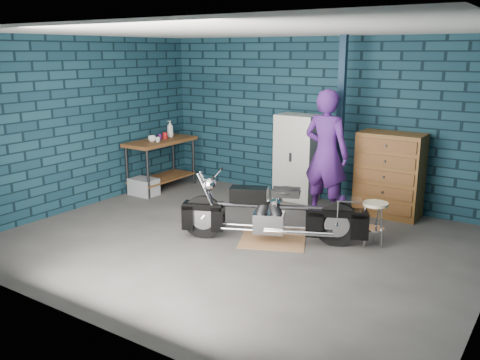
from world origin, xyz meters
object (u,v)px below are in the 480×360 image
(motorcycle, at_px, (273,209))
(shop_stool, at_px, (374,224))
(locker, at_px, (297,158))
(storage_bin, at_px, (144,187))
(person, at_px, (326,154))
(tool_chest, at_px, (389,175))
(workbench, at_px, (162,164))

(motorcycle, xyz_separation_m, shop_stool, (1.16, 0.61, -0.17))
(locker, height_order, shop_stool, locker)
(motorcycle, bearing_deg, storage_bin, 142.75)
(person, height_order, tool_chest, person)
(shop_stool, bearing_deg, workbench, 171.83)
(person, xyz_separation_m, tool_chest, (0.79, 0.60, -0.33))
(workbench, bearing_deg, locker, 17.69)
(workbench, distance_m, locker, 2.51)
(tool_chest, bearing_deg, storage_bin, -162.26)
(workbench, height_order, shop_stool, workbench)
(workbench, bearing_deg, shop_stool, -8.17)
(workbench, xyz_separation_m, person, (3.16, 0.16, 0.52))
(motorcycle, relative_size, tool_chest, 1.63)
(motorcycle, xyz_separation_m, locker, (-0.67, 1.97, 0.26))
(person, height_order, shop_stool, person)
(person, xyz_separation_m, storage_bin, (-3.14, -0.66, -0.82))
(motorcycle, distance_m, storage_bin, 3.13)
(workbench, relative_size, person, 0.72)
(person, bearing_deg, workbench, 6.44)
(locker, bearing_deg, shop_stool, -36.53)
(tool_chest, bearing_deg, locker, 180.00)
(tool_chest, bearing_deg, workbench, -169.15)
(shop_stool, bearing_deg, tool_chest, 100.93)
(workbench, height_order, person, person)
(shop_stool, bearing_deg, locker, 143.47)
(workbench, distance_m, person, 3.21)
(motorcycle, bearing_deg, locker, 84.88)
(locker, distance_m, tool_chest, 1.58)
(locker, relative_size, tool_chest, 1.13)
(motorcycle, bearing_deg, tool_chest, 41.37)
(storage_bin, bearing_deg, person, 11.81)
(storage_bin, height_order, shop_stool, shop_stool)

